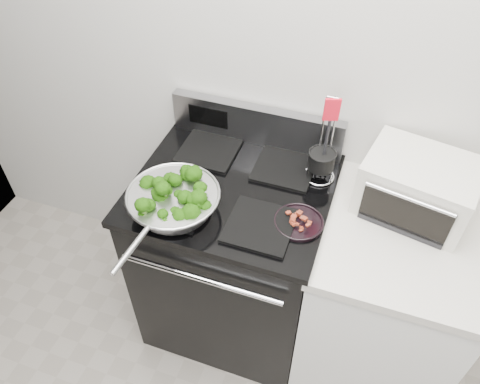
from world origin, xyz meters
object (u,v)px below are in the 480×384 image
at_px(gas_range, 234,256).
at_px(bacon_plate, 299,220).
at_px(skillet, 173,200).
at_px(utensil_holder, 321,164).
at_px(toaster_oven, 417,187).

xyz_separation_m(gas_range, bacon_plate, (0.30, -0.11, 0.48)).
height_order(gas_range, skillet, gas_range).
bearing_deg(gas_range, bacon_plate, -20.00).
bearing_deg(bacon_plate, gas_range, 160.00).
relative_size(utensil_holder, toaster_oven, 0.86).
bearing_deg(skillet, utensil_holder, 42.20).
relative_size(bacon_plate, utensil_holder, 0.48).
relative_size(skillet, toaster_oven, 1.26).
distance_m(skillet, toaster_oven, 0.92).
distance_m(gas_range, utensil_holder, 0.64).
bearing_deg(gas_range, skillet, -128.87).
height_order(skillet, utensil_holder, utensil_holder).
xyz_separation_m(utensil_holder, toaster_oven, (0.37, -0.02, 0.02)).
distance_m(gas_range, skillet, 0.58).
height_order(bacon_plate, toaster_oven, toaster_oven).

